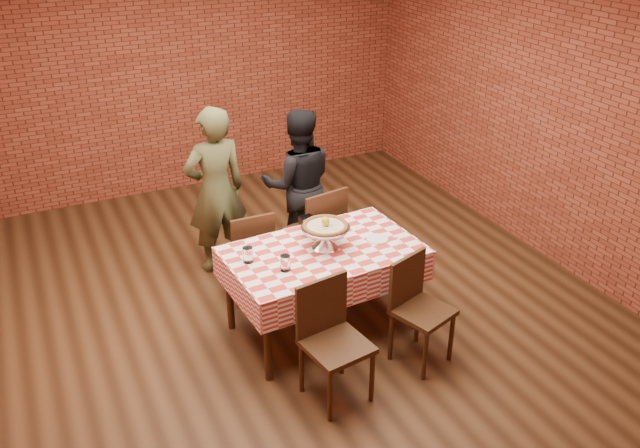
% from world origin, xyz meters
% --- Properties ---
extents(ground, '(6.00, 6.00, 0.00)m').
position_xyz_m(ground, '(0.00, 0.00, 0.00)').
color(ground, black).
rests_on(ground, ground).
extents(back_wall, '(5.50, 0.00, 5.50)m').
position_xyz_m(back_wall, '(0.00, 3.00, 1.45)').
color(back_wall, maroon).
rests_on(back_wall, ground).
extents(table, '(1.56, 1.00, 0.75)m').
position_xyz_m(table, '(0.20, -0.38, 0.38)').
color(table, '#392010').
rests_on(table, ground).
extents(tablecloth, '(1.60, 1.03, 0.26)m').
position_xyz_m(tablecloth, '(0.20, -0.38, 0.63)').
color(tablecloth, red).
rests_on(tablecloth, table).
extents(pizza_stand, '(0.43, 0.43, 0.18)m').
position_xyz_m(pizza_stand, '(0.23, -0.35, 0.85)').
color(pizza_stand, silver).
rests_on(pizza_stand, tablecloth).
extents(pizza, '(0.40, 0.40, 0.03)m').
position_xyz_m(pizza, '(0.23, -0.35, 0.94)').
color(pizza, beige).
rests_on(pizza, pizza_stand).
extents(lemon, '(0.07, 0.07, 0.08)m').
position_xyz_m(lemon, '(0.23, -0.35, 0.99)').
color(lemon, yellow).
rests_on(lemon, pizza).
extents(water_glass_left, '(0.08, 0.08, 0.12)m').
position_xyz_m(water_glass_left, '(-0.19, -0.54, 0.82)').
color(water_glass_left, white).
rests_on(water_glass_left, tablecloth).
extents(water_glass_right, '(0.08, 0.08, 0.12)m').
position_xyz_m(water_glass_right, '(-0.41, -0.31, 0.82)').
color(water_glass_right, white).
rests_on(water_glass_right, tablecloth).
extents(side_plate, '(0.19, 0.19, 0.01)m').
position_xyz_m(side_plate, '(0.67, -0.43, 0.76)').
color(side_plate, white).
rests_on(side_plate, tablecloth).
extents(sweetener_packet_a, '(0.06, 0.04, 0.00)m').
position_xyz_m(sweetener_packet_a, '(0.80, -0.53, 0.76)').
color(sweetener_packet_a, white).
rests_on(sweetener_packet_a, tablecloth).
extents(sweetener_packet_b, '(0.06, 0.05, 0.00)m').
position_xyz_m(sweetener_packet_b, '(0.83, -0.45, 0.76)').
color(sweetener_packet_b, white).
rests_on(sweetener_packet_b, tablecloth).
extents(condiment_caddy, '(0.11, 0.09, 0.15)m').
position_xyz_m(condiment_caddy, '(0.19, -0.08, 0.84)').
color(condiment_caddy, silver).
rests_on(condiment_caddy, tablecloth).
extents(chair_near_left, '(0.48, 0.48, 0.90)m').
position_xyz_m(chair_near_left, '(-0.08, -1.17, 0.45)').
color(chair_near_left, '#392010').
rests_on(chair_near_left, ground).
extents(chair_near_right, '(0.49, 0.49, 0.87)m').
position_xyz_m(chair_near_right, '(0.70, -1.09, 0.43)').
color(chair_near_right, '#392010').
rests_on(chair_near_right, ground).
extents(chair_far_left, '(0.40, 0.40, 0.87)m').
position_xyz_m(chair_far_left, '(-0.18, 0.37, 0.43)').
color(chair_far_left, '#392010').
rests_on(chair_far_left, ground).
extents(chair_far_right, '(0.52, 0.52, 0.93)m').
position_xyz_m(chair_far_right, '(0.50, 0.43, 0.46)').
color(chair_far_right, '#392010').
rests_on(chair_far_right, ground).
extents(diner_olive, '(0.62, 0.43, 1.62)m').
position_xyz_m(diner_olive, '(-0.26, 0.96, 0.81)').
color(diner_olive, '#474828').
rests_on(diner_olive, ground).
extents(diner_black, '(0.85, 0.74, 1.50)m').
position_xyz_m(diner_black, '(0.54, 0.89, 0.75)').
color(diner_black, black).
rests_on(diner_black, ground).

